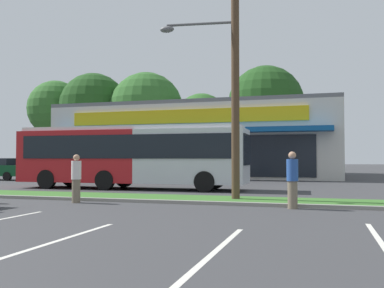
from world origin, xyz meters
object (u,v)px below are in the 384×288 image
Objects in this scene: utility_pole at (231,68)px; pedestrian_mid at (292,180)px; city_bus at (131,155)px; car_2 at (80,171)px; pedestrian_by_pole at (76,178)px; car_3 at (0,169)px.

pedestrian_mid is (2.30, -1.58, -4.07)m from utility_pole.
city_bus reaches higher than car_2.
city_bus is 8.44m from car_2.
pedestrian_by_pole is 0.96× the size of pedestrian_mid.
pedestrian_mid reaches higher than car_2.
pedestrian_mid reaches higher than car_3.
city_bus is (-6.39, 5.11, -3.22)m from utility_pole.
car_3 is 2.58× the size of pedestrian_by_pole.
car_2 is at bearing 100.24° from pedestrian_by_pole.
car_2 is 14.56m from pedestrian_by_pole.
pedestrian_by_pole is 7.61m from pedestrian_mid.
car_3 is at bearing 155.06° from city_bus.
car_2 is 2.48× the size of pedestrian_mid.
utility_pole reaches higher than car_3.
pedestrian_by_pole is at bearing -82.74° from city_bus.
city_bus reaches higher than pedestrian_by_pole.
pedestrian_mid is at bearing -34.55° from utility_pole.
car_2 is at bearing 178.07° from car_3.
car_3 is 2.47× the size of pedestrian_mid.
city_bus is at bearing 78.33° from pedestrian_by_pole.
utility_pole reaches higher than city_bus.
pedestrian_by_pole is (7.42, -12.53, 0.12)m from car_2.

